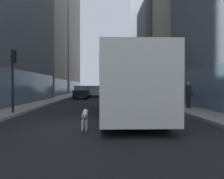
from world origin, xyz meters
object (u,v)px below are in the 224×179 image
(car_silver_sedan, at_px, (96,91))
(car_red_coupe, at_px, (90,90))
(transit_bus, at_px, (125,83))
(traffic_light_near, at_px, (13,70))
(car_black_suv, at_px, (82,92))
(car_blue_hatchback, at_px, (113,91))
(dalmatian_dog, at_px, (85,116))
(car_white_van, at_px, (119,90))
(car_grey_wagon, at_px, (99,89))
(pedestrian_with_handbag, at_px, (189,95))

(car_silver_sedan, relative_size, car_red_coupe, 0.90)
(transit_bus, bearing_deg, traffic_light_near, 179.73)
(car_black_suv, relative_size, car_blue_hatchback, 0.88)
(traffic_light_near, bearing_deg, car_black_suv, 82.44)
(dalmatian_dog, bearing_deg, car_red_coupe, 93.45)
(car_silver_sedan, relative_size, car_white_van, 0.99)
(car_white_van, height_order, car_blue_hatchback, same)
(car_white_van, distance_m, car_red_coupe, 5.75)
(transit_bus, distance_m, car_red_coupe, 31.80)
(car_blue_hatchback, relative_size, traffic_light_near, 1.32)
(transit_bus, relative_size, car_grey_wagon, 2.46)
(car_grey_wagon, distance_m, car_white_van, 8.94)
(car_silver_sedan, height_order, car_grey_wagon, same)
(car_black_suv, height_order, dalmatian_dog, car_black_suv)
(car_red_coupe, bearing_deg, car_silver_sedan, -81.57)
(car_white_van, distance_m, dalmatian_dog, 34.63)
(car_white_van, distance_m, car_blue_hatchback, 10.11)
(car_red_coupe, bearing_deg, car_black_suv, -90.00)
(car_silver_sedan, height_order, dalmatian_dog, car_silver_sedan)
(car_blue_hatchback, xyz_separation_m, pedestrian_with_handbag, (4.38, -18.07, 0.19))
(transit_bus, relative_size, car_black_suv, 2.94)
(car_black_suv, distance_m, traffic_light_near, 16.04)
(transit_bus, distance_m, car_grey_wagon, 38.32)
(transit_bus, relative_size, dalmatian_dog, 11.98)
(traffic_light_near, bearing_deg, car_blue_hatchback, 73.22)
(car_silver_sedan, height_order, car_red_coupe, same)
(car_black_suv, xyz_separation_m, car_blue_hatchback, (4.00, 4.41, 0.00))
(car_black_suv, bearing_deg, car_silver_sedan, 71.90)
(car_white_van, bearing_deg, car_blue_hatchback, -99.11)
(car_grey_wagon, height_order, pedestrian_with_handbag, pedestrian_with_handbag)
(car_white_van, bearing_deg, dalmatian_dog, -95.71)
(car_white_van, height_order, pedestrian_with_handbag, pedestrian_with_handbag)
(car_grey_wagon, distance_m, pedestrian_with_handbag, 36.67)
(car_grey_wagon, bearing_deg, car_silver_sedan, -90.00)
(dalmatian_dog, bearing_deg, car_black_suv, 96.14)
(car_grey_wagon, relative_size, car_red_coupe, 1.01)
(car_silver_sedan, distance_m, pedestrian_with_handbag, 19.75)
(car_silver_sedan, height_order, pedestrian_with_handbag, pedestrian_with_handbag)
(transit_bus, height_order, dalmatian_dog, transit_bus)
(car_red_coupe, relative_size, pedestrian_with_handbag, 2.75)
(car_black_suv, bearing_deg, traffic_light_near, -97.56)
(traffic_light_near, bearing_deg, car_silver_sedan, 79.87)
(car_silver_sedan, bearing_deg, car_blue_hatchback, -11.35)
(transit_bus, bearing_deg, dalmatian_dog, -113.59)
(transit_bus, xyz_separation_m, car_silver_sedan, (-2.40, 20.74, -0.96))
(car_silver_sedan, distance_m, traffic_light_near, 21.10)
(car_grey_wagon, distance_m, car_red_coupe, 6.88)
(transit_bus, distance_m, car_blue_hatchback, 20.28)
(car_red_coupe, height_order, pedestrian_with_handbag, pedestrian_with_handbag)
(car_blue_hatchback, height_order, pedestrian_with_handbag, pedestrian_with_handbag)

